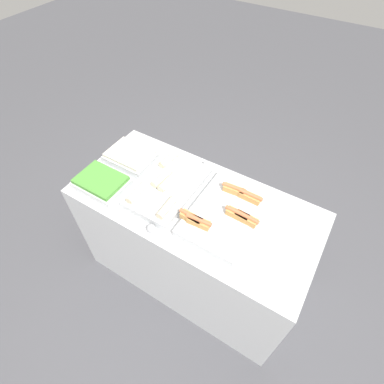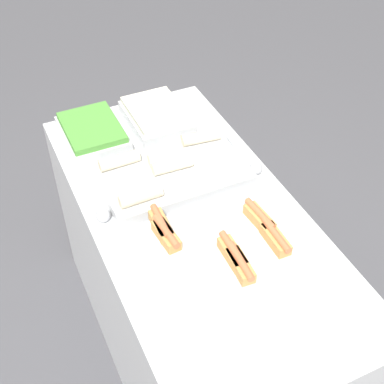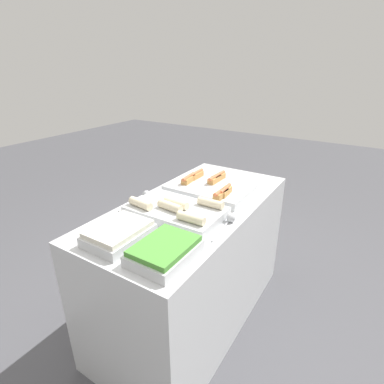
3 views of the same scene
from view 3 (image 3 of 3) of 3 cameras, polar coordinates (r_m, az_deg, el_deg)
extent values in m
plane|color=#4C4C51|center=(2.31, 0.20, -22.06)|extent=(12.00, 12.00, 0.00)
cube|color=silver|center=(2.02, 0.22, -13.36)|extent=(1.46, 0.69, 0.87)
cube|color=silver|center=(1.95, 3.33, 0.58)|extent=(0.35, 0.52, 0.05)
cube|color=tan|center=(1.99, -0.69, 2.39)|extent=(0.13, 0.05, 0.04)
cylinder|color=#D66B42|center=(1.98, -0.69, 2.94)|extent=(0.14, 0.03, 0.02)
cube|color=tan|center=(2.03, 5.10, 2.80)|extent=(0.13, 0.05, 0.04)
cylinder|color=#D66B42|center=(2.03, 5.12, 3.34)|extent=(0.14, 0.03, 0.02)
cube|color=tan|center=(1.80, 6.33, 0.07)|extent=(0.13, 0.05, 0.04)
cylinder|color=#D66B42|center=(1.80, 6.36, 0.66)|extent=(0.14, 0.03, 0.02)
cube|color=tan|center=(2.06, 0.84, 3.21)|extent=(0.12, 0.05, 0.04)
cylinder|color=#D66B42|center=(2.06, 0.85, 3.74)|extent=(0.14, 0.02, 0.02)
cube|color=tan|center=(1.99, 4.32, 2.41)|extent=(0.12, 0.05, 0.04)
cylinder|color=#D66B42|center=(1.99, 4.33, 2.95)|extent=(0.14, 0.03, 0.02)
cube|color=tan|center=(1.77, 5.60, -0.42)|extent=(0.13, 0.05, 0.04)
cylinder|color=#D66B42|center=(1.76, 5.62, 0.18)|extent=(0.14, 0.03, 0.02)
cube|color=silver|center=(1.66, -3.05, -3.64)|extent=(0.32, 0.52, 0.05)
cylinder|color=beige|center=(1.64, 3.58, -2.12)|extent=(0.05, 0.15, 0.04)
cylinder|color=beige|center=(1.48, -0.19, -5.01)|extent=(0.05, 0.15, 0.04)
cylinder|color=beige|center=(1.66, -9.77, -2.16)|extent=(0.06, 0.15, 0.04)
cylinder|color=beige|center=(1.64, -3.11, -2.13)|extent=(0.05, 0.15, 0.04)
cylinder|color=beige|center=(1.60, -4.23, -2.73)|extent=(0.06, 0.15, 0.04)
cube|color=silver|center=(1.31, -5.19, -11.49)|extent=(0.30, 0.22, 0.05)
cube|color=#4C9338|center=(1.29, -5.24, -10.14)|extent=(0.28, 0.21, 0.02)
cube|color=silver|center=(1.47, -13.70, -8.04)|extent=(0.30, 0.22, 0.05)
cube|color=silver|center=(1.45, -13.83, -6.78)|extent=(0.28, 0.21, 0.02)
cylinder|color=#B2B5BA|center=(1.52, 5.54, -7.29)|extent=(0.23, 0.03, 0.01)
sphere|color=#B2B5BA|center=(1.60, 7.43, -4.91)|extent=(0.05, 0.05, 0.05)
cylinder|color=#B2B5BA|center=(1.82, -11.03, -2.25)|extent=(0.24, 0.02, 0.01)
sphere|color=#B2B5BA|center=(1.89, -8.67, -0.43)|extent=(0.05, 0.05, 0.05)
camera|label=1|loc=(2.03, 41.34, 34.92)|focal=28.00mm
camera|label=2|loc=(2.62, 29.47, 31.87)|focal=50.00mm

